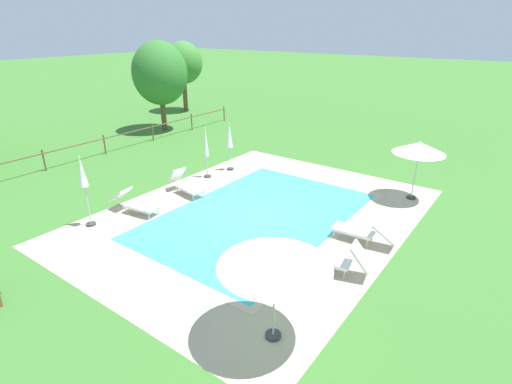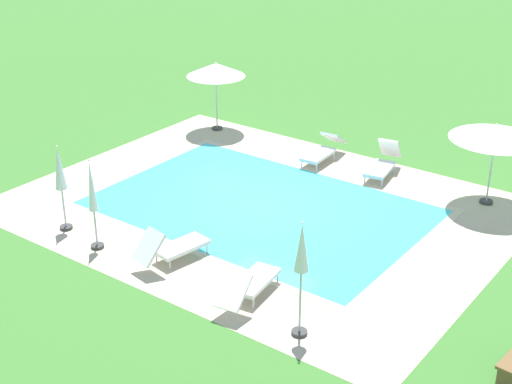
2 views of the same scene
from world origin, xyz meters
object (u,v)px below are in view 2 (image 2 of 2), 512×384
sun_lounger_north_end (323,150)px  patio_umbrella_open_by_bench (496,132)px  sun_lounger_north_near_steps (172,247)px  patio_umbrella_closed_row_centre (302,256)px  patio_umbrella_closed_row_mid_west (60,173)px  sun_lounger_north_far (249,283)px  patio_umbrella_closed_row_west (92,194)px  sun_lounger_north_mid (383,163)px  patio_umbrella_open_foreground (216,70)px

sun_lounger_north_end → patio_umbrella_open_by_bench: (-5.20, -0.06, 1.68)m
sun_lounger_north_end → sun_lounger_north_near_steps: bearing=93.9°
sun_lounger_north_end → patio_umbrella_closed_row_centre: patio_umbrella_closed_row_centre is taller
sun_lounger_north_end → patio_umbrella_closed_row_mid_west: 8.31m
sun_lounger_north_near_steps → sun_lounger_north_far: size_ratio=0.96×
sun_lounger_north_near_steps → patio_umbrella_closed_row_centre: bearing=170.6°
sun_lounger_north_near_steps → patio_umbrella_open_by_bench: patio_umbrella_open_by_bench is taller
patio_umbrella_open_by_bench → patio_umbrella_closed_row_west: patio_umbrella_closed_row_west is taller
sun_lounger_north_far → sun_lounger_north_mid: bearing=-83.6°
sun_lounger_north_far → patio_umbrella_open_foreground: (7.28, -7.86, 1.71)m
sun_lounger_north_near_steps → patio_umbrella_closed_row_west: size_ratio=0.85×
patio_umbrella_open_by_bench → patio_umbrella_closed_row_mid_west: patio_umbrella_open_by_bench is taller
patio_umbrella_open_foreground → patio_umbrella_closed_row_centre: 12.15m
patio_umbrella_open_by_bench → patio_umbrella_closed_row_mid_west: 11.18m
sun_lounger_north_end → patio_umbrella_closed_row_west: (1.42, 7.95, 1.05)m
sun_lounger_north_far → patio_umbrella_open_foreground: size_ratio=0.87×
sun_lounger_north_mid → patio_umbrella_closed_row_mid_west: patio_umbrella_closed_row_mid_west is taller
patio_umbrella_open_foreground → patio_umbrella_open_by_bench: 9.61m
sun_lounger_north_near_steps → sun_lounger_north_far: 2.38m
sun_lounger_north_mid → patio_umbrella_open_by_bench: bearing=179.7°
patio_umbrella_open_by_bench → patio_umbrella_closed_row_centre: (0.74, 8.08, -0.28)m
patio_umbrella_open_foreground → patio_umbrella_closed_row_mid_west: patio_umbrella_open_foreground is taller
sun_lounger_north_far → patio_umbrella_closed_row_centre: bearing=164.3°
sun_lounger_north_near_steps → patio_umbrella_closed_row_mid_west: (3.29, 0.37, 1.13)m
sun_lounger_north_mid → patio_umbrella_closed_row_west: patio_umbrella_closed_row_west is taller
patio_umbrella_open_foreground → patio_umbrella_closed_row_centre: bearing=136.9°
patio_umbrella_closed_row_mid_west → patio_umbrella_closed_row_centre: (-7.25, 0.28, 0.24)m
patio_umbrella_open_foreground → patio_umbrella_closed_row_west: (-2.99, 8.23, -0.68)m
sun_lounger_north_mid → patio_umbrella_open_foreground: (6.43, -0.21, 1.69)m
patio_umbrella_closed_row_centre → sun_lounger_north_end: bearing=-60.9°
sun_lounger_north_near_steps → sun_lounger_north_mid: 7.60m
sun_lounger_north_mid → patio_umbrella_closed_row_centre: patio_umbrella_closed_row_centre is taller
patio_umbrella_open_foreground → patio_umbrella_closed_row_mid_west: (-1.61, 8.02, -0.56)m
patio_umbrella_open_by_bench → patio_umbrella_closed_row_mid_west: (7.99, 7.80, -0.52)m
patio_umbrella_closed_row_west → patio_umbrella_open_foreground: bearing=-70.1°
sun_lounger_north_near_steps → patio_umbrella_closed_row_west: patio_umbrella_closed_row_west is taller
patio_umbrella_closed_row_west → patio_umbrella_closed_row_mid_west: bearing=-8.6°
patio_umbrella_closed_row_mid_west → sun_lounger_north_mid: bearing=-121.6°
sun_lounger_north_mid → patio_umbrella_closed_row_mid_west: (4.82, 7.82, 1.13)m
sun_lounger_north_far → sun_lounger_north_end: size_ratio=0.99×
sun_lounger_north_mid → sun_lounger_north_end: 2.02m
sun_lounger_north_end → patio_umbrella_open_foreground: (4.41, -0.28, 1.72)m
sun_lounger_north_near_steps → patio_umbrella_open_foreground: 9.24m
patio_umbrella_closed_row_west → sun_lounger_north_near_steps: bearing=-163.2°
sun_lounger_north_far → sun_lounger_north_end: (2.87, -7.57, -0.01)m
sun_lounger_north_far → patio_umbrella_closed_row_mid_west: 5.79m
sun_lounger_north_far → patio_umbrella_open_by_bench: size_ratio=0.85×
sun_lounger_north_end → patio_umbrella_closed_row_centre: size_ratio=0.82×
sun_lounger_north_mid → patio_umbrella_closed_row_west: size_ratio=0.84×
sun_lounger_north_end → patio_umbrella_closed_row_west: size_ratio=0.90×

